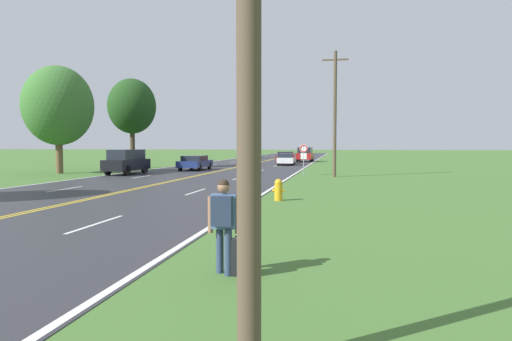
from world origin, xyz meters
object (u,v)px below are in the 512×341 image
Objects in this scene: traffic_sign at (304,152)px; car_white_hatchback_mid_far at (286,159)px; car_dark_grey_hatchback_horizon at (254,153)px; car_black_suv_approaching at (127,161)px; hitchhiker_person at (223,217)px; car_red_suv_distant at (305,154)px; car_dark_blue_sedan_mid_near at (195,162)px; tree_behind_sign at (58,106)px; suitcase at (243,257)px; fire_hydrant at (278,190)px; car_maroon_sedan_receding at (285,157)px; tree_mid_treeline at (132,106)px.

traffic_sign reaches higher than car_white_hatchback_mid_far.
car_dark_grey_hatchback_horizon is (-8.46, 25.17, 0.17)m from car_white_hatchback_mid_far.
car_black_suv_approaching reaches higher than car_white_hatchback_mid_far.
car_red_suv_distant is at bearing -0.29° from hitchhiker_person.
car_white_hatchback_mid_far is at bearing 101.09° from traffic_sign.
tree_behind_sign is at bearing 124.81° from car_dark_blue_sedan_mid_near.
suitcase is 68.71m from car_dark_grey_hatchback_horizon.
car_black_suv_approaching reaches higher than car_dark_blue_sedan_mid_near.
traffic_sign is 19.38m from tree_behind_sign.
hitchhiker_person is 68.65m from car_dark_grey_hatchback_horizon.
fire_hydrant is 0.18× the size of car_dark_blue_sedan_mid_near.
hitchhiker_person is 0.73× the size of traffic_sign.
suitcase is (0.34, 0.01, -0.69)m from hitchhiker_person.
fire_hydrant is 0.19× the size of car_maroon_sedan_receding.
car_maroon_sedan_receding is at bearing -160.91° from car_dark_grey_hatchback_horizon.
hitchhiker_person is 31.90m from tree_behind_sign.
tree_behind_sign is 28.22m from car_maroon_sedan_receding.
car_black_suv_approaching is (3.65, -8.59, -4.89)m from tree_mid_treeline.
car_maroon_sedan_receding is 1.09× the size of car_dark_grey_hatchback_horizon.
car_maroon_sedan_receding is 1.13× the size of car_red_suv_distant.
car_maroon_sedan_receding is (9.22, 23.68, -0.26)m from car_black_suv_approaching.
tree_behind_sign is at bearing -32.06° from car_maroon_sedan_receding.
suitcase is 0.79× the size of fire_hydrant.
car_red_suv_distant reaches higher than fire_hydrant.
car_black_suv_approaching is at bearing 27.07° from suitcase.
car_dark_blue_sedan_mid_near is 1.14× the size of car_dark_grey_hatchback_horizon.
car_red_suv_distant is at bearing 158.55° from car_maroon_sedan_receding.
fire_hydrant is 24.36m from tree_behind_sign.
tree_mid_treeline reaches higher than car_maroon_sedan_receding.
traffic_sign is 0.55× the size of car_red_suv_distant.
car_red_suv_distant is (-2.23, 42.66, 0.56)m from fire_hydrant.
car_white_hatchback_mid_far is at bearing 2.55° from suitcase.
hitchhiker_person is 25.93m from traffic_sign.
tree_mid_treeline is (-17.13, 22.54, 5.44)m from fire_hydrant.
car_black_suv_approaching reaches higher than fire_hydrant.
hitchhiker_person is 32.88m from car_dark_blue_sedan_mid_near.
fire_hydrant is at bearing -52.76° from tree_mid_treeline.
tree_mid_treeline is at bearing 24.80° from hitchhiker_person.
tree_behind_sign is 1.99× the size of car_white_hatchback_mid_far.
car_maroon_sedan_receding is (-4.74, 48.19, -0.28)m from hitchhiker_person.
car_maroon_sedan_receding is (-4.26, 37.62, 0.29)m from fire_hydrant.
tree_mid_treeline is 8.86m from car_dark_blue_sedan_mid_near.
tree_behind_sign is (-19.01, -1.21, 3.58)m from traffic_sign.
car_dark_blue_sedan_mid_near is at bearing -23.45° from car_black_suv_approaching.
car_red_suv_distant is (1.22, 10.87, 0.31)m from car_white_hatchback_mid_far.
fire_hydrant is 0.21× the size of car_dark_grey_hatchback_horizon.
hitchhiker_person is 48.42m from car_maroon_sedan_receding.
car_dark_blue_sedan_mid_near is (-10.24, 20.52, 0.25)m from fire_hydrant.
traffic_sign is at bearing -81.13° from car_black_suv_approaching.
car_dark_grey_hatchback_horizon is at bearing 80.28° from tree_behind_sign.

